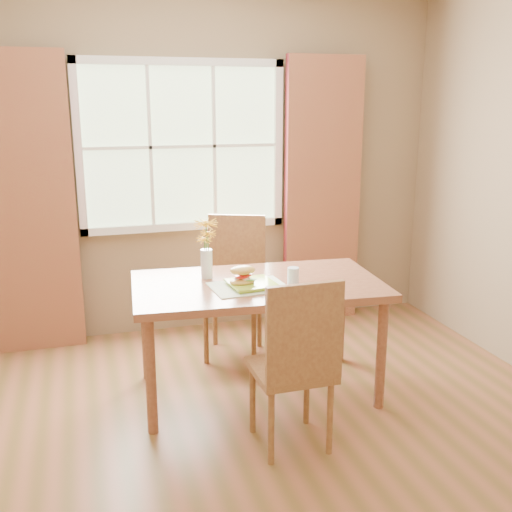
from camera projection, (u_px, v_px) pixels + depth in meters
The scene contains 12 objects.
room at pixel (248, 205), 2.96m from camera, with size 4.24×3.84×2.74m.
window at pixel (182, 146), 4.65m from camera, with size 1.62×0.06×1.32m.
curtain_left at pixel (30, 206), 4.35m from camera, with size 0.65×0.08×2.20m, color maroon.
curtain_right at pixel (322, 193), 4.99m from camera, with size 0.65×0.08×2.20m, color maroon.
dining_table at pixel (258, 294), 3.75m from camera, with size 1.60×0.98×0.75m.
chair_near at pixel (297, 359), 3.13m from camera, with size 0.41×0.41×0.98m.
chair_far at pixel (235, 279), 4.44m from camera, with size 0.56×0.56×1.03m.
placemat at pixel (249, 287), 3.63m from camera, with size 0.45×0.33×0.01m, color beige.
plate at pixel (252, 285), 3.63m from camera, with size 0.27×0.27×0.01m, color #96BB2E.
croissant_sandwich at pixel (243, 276), 3.60m from camera, with size 0.17×0.11×0.12m.
water_glass at pixel (293, 277), 3.67m from camera, with size 0.07×0.07×0.11m.
flower_vase at pixel (206, 243), 3.76m from camera, with size 0.16×0.16×0.38m.
Camera 1 is at (-0.80, -2.81, 1.85)m, focal length 42.00 mm.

